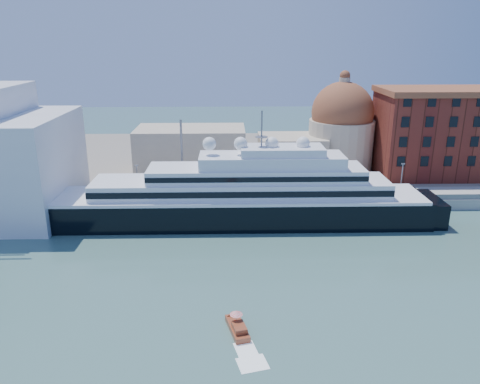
{
  "coord_description": "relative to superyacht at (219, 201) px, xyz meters",
  "views": [
    {
      "loc": [
        -9.37,
        -70.27,
        37.7
      ],
      "look_at": [
        -7.22,
        18.0,
        8.48
      ],
      "focal_mm": 35.0,
      "sensor_mm": 36.0,
      "label": 1
    }
  ],
  "objects": [
    {
      "name": "service_barge",
      "position": [
        -33.39,
        -1.98,
        -3.95
      ],
      "size": [
        13.96,
        6.33,
        3.03
      ],
      "rotation": [
        0.0,
        0.0,
        0.14
      ],
      "color": "white",
      "rests_on": "ground"
    },
    {
      "name": "ground",
      "position": [
        11.64,
        -23.0,
        -4.82
      ],
      "size": [
        400.0,
        400.0,
        0.0
      ],
      "primitive_type": "plane",
      "color": "#396262",
      "rests_on": "ground"
    },
    {
      "name": "church",
      "position": [
        18.02,
        34.72,
        6.09
      ],
      "size": [
        66.0,
        18.0,
        25.5
      ],
      "color": "beige",
      "rests_on": "land"
    },
    {
      "name": "quay_fence",
      "position": [
        11.64,
        6.5,
        -1.72
      ],
      "size": [
        180.0,
        0.1,
        1.2
      ],
      "primitive_type": "cube",
      "color": "slate",
      "rests_on": "quay"
    },
    {
      "name": "quay",
      "position": [
        11.64,
        11.0,
        -3.57
      ],
      "size": [
        180.0,
        10.0,
        2.5
      ],
      "primitive_type": "cube",
      "color": "gray",
      "rests_on": "ground"
    },
    {
      "name": "superyacht",
      "position": [
        0.0,
        0.0,
        0.0
      ],
      "size": [
        93.4,
        12.95,
        27.91
      ],
      "color": "black",
      "rests_on": "ground"
    },
    {
      "name": "warehouse",
      "position": [
        63.64,
        29.0,
        8.97
      ],
      "size": [
        43.0,
        19.0,
        23.25
      ],
      "color": "maroon",
      "rests_on": "land"
    },
    {
      "name": "land",
      "position": [
        11.64,
        52.0,
        -3.82
      ],
      "size": [
        260.0,
        72.0,
        2.0
      ],
      "primitive_type": "cube",
      "color": "slate",
      "rests_on": "ground"
    },
    {
      "name": "water_taxi",
      "position": [
        3.26,
        -39.38,
        -4.14
      ],
      "size": [
        3.4,
        6.26,
        2.83
      ],
      "rotation": [
        0.0,
        0.0,
        0.25
      ],
      "color": "maroon",
      "rests_on": "ground"
    },
    {
      "name": "lamp_posts",
      "position": [
        -1.03,
        9.27,
        5.02
      ],
      "size": [
        120.8,
        2.4,
        18.0
      ],
      "color": "slate",
      "rests_on": "quay"
    }
  ]
}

